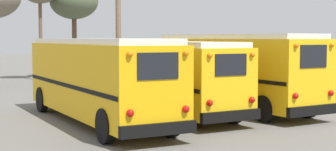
{
  "coord_description": "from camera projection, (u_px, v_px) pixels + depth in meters",
  "views": [
    {
      "loc": [
        -9.81,
        -18.6,
        3.16
      ],
      "look_at": [
        0.0,
        -0.1,
        1.63
      ],
      "focal_mm": 55.0,
      "sensor_mm": 36.0,
      "label": 1
    }
  ],
  "objects": [
    {
      "name": "utility_pole",
      "position": [
        118.0,
        10.0,
        30.21
      ],
      "size": [
        1.8,
        0.32,
        9.36
      ],
      "color": "#75604C",
      "rests_on": "ground"
    },
    {
      "name": "school_bus_2",
      "position": [
        234.0,
        69.0,
        22.48
      ],
      "size": [
        2.92,
        9.47,
        3.32
      ],
      "color": "yellow",
      "rests_on": "ground"
    },
    {
      "name": "school_bus_0",
      "position": [
        97.0,
        77.0,
        19.05
      ],
      "size": [
        2.5,
        10.25,
        3.14
      ],
      "color": "#EAAA0F",
      "rests_on": "ground"
    },
    {
      "name": "ground_plane",
      "position": [
        167.0,
        115.0,
        21.21
      ],
      "size": [
        160.0,
        160.0,
        0.0
      ],
      "primitive_type": "plane",
      "color": "#66635E"
    },
    {
      "name": "school_bus_1",
      "position": [
        163.0,
        74.0,
        21.39
      ],
      "size": [
        2.6,
        9.76,
        3.02
      ],
      "color": "yellow",
      "rests_on": "ground"
    },
    {
      "name": "bare_tree_0",
      "position": [
        74.0,
        2.0,
        40.07
      ],
      "size": [
        3.77,
        3.77,
        7.45
      ],
      "color": "brown",
      "rests_on": "ground"
    }
  ]
}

